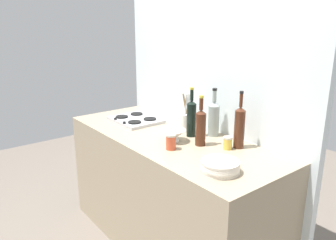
{
  "coord_description": "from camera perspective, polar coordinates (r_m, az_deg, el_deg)",
  "views": [
    {
      "loc": [
        1.78,
        -1.4,
        1.68
      ],
      "look_at": [
        0.0,
        0.0,
        1.02
      ],
      "focal_mm": 35.28,
      "sensor_mm": 36.0,
      "label": 1
    }
  ],
  "objects": [
    {
      "name": "counter_block",
      "position": [
        2.58,
        0.0,
        -12.27
      ],
      "size": [
        1.8,
        0.7,
        0.9
      ],
      "primitive_type": "cube",
      "color": "tan",
      "rests_on": "ground"
    },
    {
      "name": "backsplash_panel",
      "position": [
        2.59,
        6.64,
        2.45
      ],
      "size": [
        1.9,
        0.06,
        2.13
      ],
      "primitive_type": "cube",
      "color": "silver",
      "rests_on": "ground"
    },
    {
      "name": "stovetop_hob",
      "position": [
        2.76,
        -5.61,
        0.08
      ],
      "size": [
        0.4,
        0.33,
        0.04
      ],
      "color": "#B2B2B7",
      "rests_on": "counter_block"
    },
    {
      "name": "plate_stack",
      "position": [
        1.84,
        9.06,
        -7.94
      ],
      "size": [
        0.22,
        0.21,
        0.06
      ],
      "color": "silver",
      "rests_on": "counter_block"
    },
    {
      "name": "wine_bottle_leftmost",
      "position": [
        2.39,
        7.9,
        0.39
      ],
      "size": [
        0.08,
        0.08,
        0.35
      ],
      "color": "gray",
      "rests_on": "counter_block"
    },
    {
      "name": "wine_bottle_mid_left",
      "position": [
        2.19,
        5.66,
        -1.09
      ],
      "size": [
        0.07,
        0.07,
        0.34
      ],
      "color": "#472314",
      "rests_on": "counter_block"
    },
    {
      "name": "wine_bottle_mid_right",
      "position": [
        2.35,
        4.06,
        0.45
      ],
      "size": [
        0.07,
        0.07,
        0.36
      ],
      "color": "black",
      "rests_on": "counter_block"
    },
    {
      "name": "wine_bottle_rightmost",
      "position": [
        2.18,
        12.24,
        -1.11
      ],
      "size": [
        0.07,
        0.07,
        0.38
      ],
      "color": "#472314",
      "rests_on": "counter_block"
    },
    {
      "name": "mixing_bowl",
      "position": [
        2.27,
        0.92,
        -2.62
      ],
      "size": [
        0.17,
        0.17,
        0.08
      ],
      "color": "white",
      "rests_on": "counter_block"
    },
    {
      "name": "utensil_crock",
      "position": [
        2.48,
        3.12,
        -0.22
      ],
      "size": [
        0.09,
        0.09,
        0.29
      ],
      "color": "silver",
      "rests_on": "counter_block"
    },
    {
      "name": "condiment_jar_front",
      "position": [
        2.17,
        10.28,
        -3.92
      ],
      "size": [
        0.06,
        0.06,
        0.08
      ],
      "color": "gold",
      "rests_on": "counter_block"
    },
    {
      "name": "condiment_jar_rear",
      "position": [
        2.13,
        0.5,
        -3.78
      ],
      "size": [
        0.07,
        0.07,
        0.1
      ],
      "color": "#C64C2D",
      "rests_on": "counter_block"
    }
  ]
}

